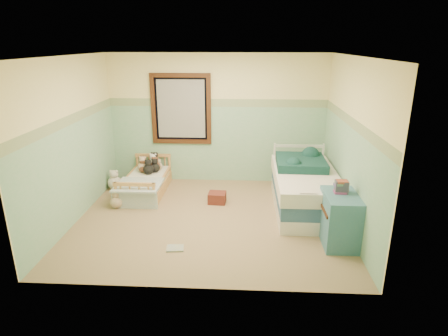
# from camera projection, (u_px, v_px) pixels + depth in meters

# --- Properties ---
(floor) EXTENTS (4.20, 3.60, 0.02)m
(floor) POSITION_uv_depth(u_px,v_px,m) (210.00, 219.00, 6.05)
(floor) COLOR #876B4D
(floor) RESTS_ON ground
(ceiling) EXTENTS (4.20, 3.60, 0.02)m
(ceiling) POSITION_uv_depth(u_px,v_px,m) (208.00, 55.00, 5.25)
(ceiling) COLOR silver
(ceiling) RESTS_ON wall_back
(wall_back) EXTENTS (4.20, 0.04, 2.50)m
(wall_back) POSITION_uv_depth(u_px,v_px,m) (217.00, 119.00, 7.35)
(wall_back) COLOR #ECE195
(wall_back) RESTS_ON floor
(wall_front) EXTENTS (4.20, 0.04, 2.50)m
(wall_front) POSITION_uv_depth(u_px,v_px,m) (193.00, 187.00, 3.94)
(wall_front) COLOR #ECE195
(wall_front) RESTS_ON floor
(wall_left) EXTENTS (0.04, 3.60, 2.50)m
(wall_left) POSITION_uv_depth(u_px,v_px,m) (72.00, 141.00, 5.76)
(wall_left) COLOR #ECE195
(wall_left) RESTS_ON floor
(wall_right) EXTENTS (0.04, 3.60, 2.50)m
(wall_right) POSITION_uv_depth(u_px,v_px,m) (351.00, 145.00, 5.54)
(wall_right) COLOR #ECE195
(wall_right) RESTS_ON floor
(wainscot_mint) EXTENTS (4.20, 0.01, 1.50)m
(wainscot_mint) POSITION_uv_depth(u_px,v_px,m) (217.00, 144.00, 7.50)
(wainscot_mint) COLOR #76B388
(wainscot_mint) RESTS_ON floor
(border_strip) EXTENTS (4.20, 0.01, 0.15)m
(border_strip) POSITION_uv_depth(u_px,v_px,m) (217.00, 103.00, 7.23)
(border_strip) COLOR #4A7450
(border_strip) RESTS_ON wall_back
(window_frame) EXTENTS (1.16, 0.06, 1.36)m
(window_frame) POSITION_uv_depth(u_px,v_px,m) (181.00, 109.00, 7.29)
(window_frame) COLOR #3C1C0D
(window_frame) RESTS_ON wall_back
(window_blinds) EXTENTS (0.92, 0.01, 1.12)m
(window_blinds) POSITION_uv_depth(u_px,v_px,m) (181.00, 109.00, 7.30)
(window_blinds) COLOR #AEADA9
(window_blinds) RESTS_ON window_frame
(toddler_bed_frame) EXTENTS (0.72, 1.43, 0.18)m
(toddler_bed_frame) POSITION_uv_depth(u_px,v_px,m) (146.00, 188.00, 7.08)
(toddler_bed_frame) COLOR #BB8447
(toddler_bed_frame) RESTS_ON floor
(toddler_mattress) EXTENTS (0.66, 1.37, 0.12)m
(toddler_mattress) POSITION_uv_depth(u_px,v_px,m) (145.00, 180.00, 7.03)
(toddler_mattress) COLOR silver
(toddler_mattress) RESTS_ON toddler_bed_frame
(patchwork_quilt) EXTENTS (0.78, 0.72, 0.03)m
(patchwork_quilt) POSITION_uv_depth(u_px,v_px,m) (138.00, 185.00, 6.58)
(patchwork_quilt) COLOR #77A0CB
(patchwork_quilt) RESTS_ON toddler_mattress
(plush_bed_brown) EXTENTS (0.18, 0.18, 0.18)m
(plush_bed_brown) POSITION_uv_depth(u_px,v_px,m) (144.00, 164.00, 7.46)
(plush_bed_brown) COLOR brown
(plush_bed_brown) RESTS_ON toddler_mattress
(plush_bed_white) EXTENTS (0.21, 0.21, 0.21)m
(plush_bed_white) POSITION_uv_depth(u_px,v_px,m) (154.00, 163.00, 7.45)
(plush_bed_white) COLOR silver
(plush_bed_white) RESTS_ON toddler_mattress
(plush_bed_tan) EXTENTS (0.21, 0.21, 0.21)m
(plush_bed_tan) POSITION_uv_depth(u_px,v_px,m) (143.00, 167.00, 7.25)
(plush_bed_tan) COLOR tan
(plush_bed_tan) RESTS_ON toddler_mattress
(plush_bed_dark) EXTENTS (0.18, 0.18, 0.18)m
(plush_bed_dark) POSITION_uv_depth(u_px,v_px,m) (155.00, 168.00, 7.24)
(plush_bed_dark) COLOR black
(plush_bed_dark) RESTS_ON toddler_mattress
(plush_floor_cream) EXTENTS (0.26, 0.26, 0.26)m
(plush_floor_cream) POSITION_uv_depth(u_px,v_px,m) (115.00, 183.00, 7.22)
(plush_floor_cream) COLOR beige
(plush_floor_cream) RESTS_ON floor
(plush_floor_tan) EXTENTS (0.22, 0.22, 0.22)m
(plush_floor_tan) POSITION_uv_depth(u_px,v_px,m) (117.00, 202.00, 6.41)
(plush_floor_tan) COLOR tan
(plush_floor_tan) RESTS_ON floor
(twin_bed_frame) EXTENTS (0.96, 1.92, 0.22)m
(twin_bed_frame) POSITION_uv_depth(u_px,v_px,m) (304.00, 203.00, 6.36)
(twin_bed_frame) COLOR white
(twin_bed_frame) RESTS_ON floor
(twin_boxspring) EXTENTS (0.96, 1.92, 0.22)m
(twin_boxspring) POSITION_uv_depth(u_px,v_px,m) (305.00, 191.00, 6.29)
(twin_boxspring) COLOR #2A5177
(twin_boxspring) RESTS_ON twin_bed_frame
(twin_mattress) EXTENTS (1.00, 1.96, 0.22)m
(twin_mattress) POSITION_uv_depth(u_px,v_px,m) (306.00, 178.00, 6.22)
(twin_mattress) COLOR white
(twin_mattress) RESTS_ON twin_boxspring
(teal_blanket) EXTENTS (0.84, 0.88, 0.14)m
(teal_blanket) POSITION_uv_depth(u_px,v_px,m) (301.00, 162.00, 6.45)
(teal_blanket) COLOR #153B3A
(teal_blanket) RESTS_ON twin_mattress
(dresser) EXTENTS (0.45, 0.72, 0.72)m
(dresser) POSITION_uv_depth(u_px,v_px,m) (340.00, 219.00, 5.22)
(dresser) COLOR teal
(dresser) RESTS_ON floor
(book_stack) EXTENTS (0.18, 0.14, 0.17)m
(book_stack) POSITION_uv_depth(u_px,v_px,m) (341.00, 187.00, 5.15)
(book_stack) COLOR #51373A
(book_stack) RESTS_ON dresser
(red_pillow) EXTENTS (0.32, 0.28, 0.19)m
(red_pillow) POSITION_uv_depth(u_px,v_px,m) (217.00, 198.00, 6.62)
(red_pillow) COLOR #9E3825
(red_pillow) RESTS_ON floor
(floor_book) EXTENTS (0.25, 0.21, 0.02)m
(floor_book) POSITION_uv_depth(u_px,v_px,m) (175.00, 248.00, 5.16)
(floor_book) COLOR gold
(floor_book) RESTS_ON floor
(extra_plush_0) EXTENTS (0.19, 0.19, 0.19)m
(extra_plush_0) POSITION_uv_depth(u_px,v_px,m) (143.00, 168.00, 7.23)
(extra_plush_0) COLOR brown
(extra_plush_0) RESTS_ON toddler_mattress
(extra_plush_1) EXTENTS (0.22, 0.22, 0.22)m
(extra_plush_1) POSITION_uv_depth(u_px,v_px,m) (155.00, 163.00, 7.47)
(extra_plush_1) COLOR black
(extra_plush_1) RESTS_ON toddler_mattress
(extra_plush_2) EXTENTS (0.15, 0.15, 0.15)m
(extra_plush_2) POSITION_uv_depth(u_px,v_px,m) (159.00, 166.00, 7.38)
(extra_plush_2) COLOR tan
(extra_plush_2) RESTS_ON toddler_mattress
(extra_plush_3) EXTENTS (0.19, 0.19, 0.19)m
(extra_plush_3) POSITION_uv_depth(u_px,v_px,m) (148.00, 169.00, 7.13)
(extra_plush_3) COLOR black
(extra_plush_3) RESTS_ON toddler_mattress
(extra_plush_4) EXTENTS (0.20, 0.20, 0.20)m
(extra_plush_4) POSITION_uv_depth(u_px,v_px,m) (155.00, 166.00, 7.29)
(extra_plush_4) COLOR brown
(extra_plush_4) RESTS_ON toddler_mattress
(extra_plush_5) EXTENTS (0.16, 0.16, 0.16)m
(extra_plush_5) POSITION_uv_depth(u_px,v_px,m) (154.00, 165.00, 7.46)
(extra_plush_5) COLOR tan
(extra_plush_5) RESTS_ON toddler_mattress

